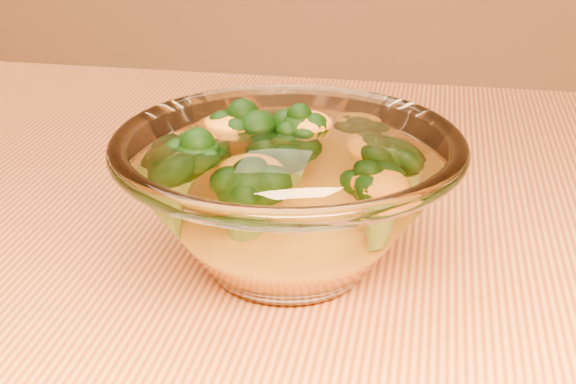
# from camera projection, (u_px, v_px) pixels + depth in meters

# --- Properties ---
(glass_bowl) EXTENTS (0.20, 0.20, 0.09)m
(glass_bowl) POSITION_uv_depth(u_px,v_px,m) (288.00, 199.00, 0.47)
(glass_bowl) COLOR white
(glass_bowl) RESTS_ON table
(cheese_sauce) EXTENTS (0.12, 0.12, 0.03)m
(cheese_sauce) POSITION_uv_depth(u_px,v_px,m) (288.00, 228.00, 0.47)
(cheese_sauce) COLOR orange
(cheese_sauce) RESTS_ON glass_bowl
(broccoli_heap) EXTENTS (0.14, 0.12, 0.07)m
(broccoli_heap) POSITION_uv_depth(u_px,v_px,m) (270.00, 167.00, 0.47)
(broccoli_heap) COLOR black
(broccoli_heap) RESTS_ON cheese_sauce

